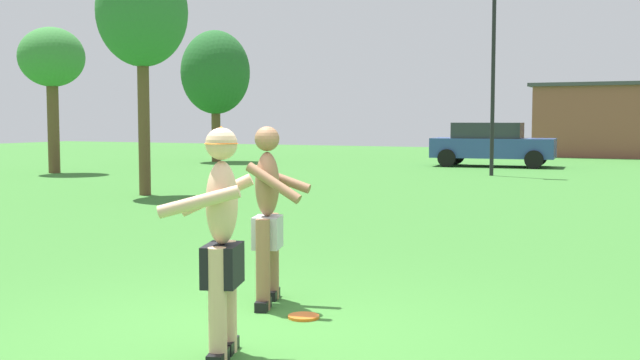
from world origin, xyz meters
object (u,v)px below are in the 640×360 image
Objects in this scene: frisbee at (304,317)px; car_blue_mid_lot at (492,144)px; player_in_gray at (268,212)px; lamp_post at (493,56)px; tree_right_field at (52,60)px; tree_left_field at (215,73)px; player_with_cap at (221,232)px; tree_behind_players at (142,14)px.

car_blue_mid_lot is at bearing 99.23° from frisbee.
player_in_gray is 6.06× the size of frisbee.
tree_right_field is at bearing -159.03° from lamp_post.
car_blue_mid_lot is at bearing 8.93° from tree_left_field.
frisbee is (0.53, -0.32, -0.85)m from player_in_gray.
car_blue_mid_lot is 5.39m from lamp_post.
player_with_cap is 0.32× the size of tree_behind_players.
tree_right_field reaches higher than car_blue_mid_lot.
lamp_post reaches higher than tree_right_field.
tree_right_field reaches higher than player_in_gray.
tree_left_field is (-13.74, 20.06, 2.67)m from player_in_gray.
player_in_gray is at bearing 148.98° from frisbee.
player_with_cap is 0.38× the size of car_blue_mid_lot.
player_in_gray is 11.39m from tree_behind_players.
tree_behind_players is at bearing -32.20° from tree_right_field.
tree_left_field is (-14.26, 20.37, 3.52)m from frisbee.
player_in_gray is at bearing -82.00° from car_blue_mid_lot.
tree_behind_players is at bearing 130.84° from player_with_cap.
lamp_post is at bearing 20.97° from tree_right_field.
lamp_post reaches higher than player_in_gray.
tree_right_field is (-15.29, 12.65, 3.54)m from frisbee.
lamp_post is (-1.99, 17.23, 2.72)m from player_in_gray.
lamp_post reaches higher than frisbee.
tree_left_field is at bearing 166.46° from lamp_post.
tree_left_field is at bearing 124.41° from player_in_gray.
tree_right_field is at bearing -141.23° from car_blue_mid_lot.
player_in_gray is 0.36× the size of tree_right_field.
lamp_post is 1.10× the size of tree_behind_players.
player_with_cap is at bearing -81.32° from car_blue_mid_lot.
tree_behind_players is at bearing 135.01° from frisbee.
player_with_cap is at bearing -82.45° from lamp_post.
car_blue_mid_lot is at bearing 38.77° from tree_right_field.
car_blue_mid_lot is 0.85× the size of tree_left_field.
lamp_post is 10.96m from tree_behind_players.
tree_behind_players reaches higher than player_with_cap.
player_with_cap is at bearing -42.32° from tree_right_field.
player_in_gray is 17.55m from lamp_post.
tree_left_field is (-14.24, 21.63, 2.61)m from player_with_cap.
lamp_post is 13.68m from tree_right_field.
car_blue_mid_lot is (-3.06, 21.74, -0.04)m from player_in_gray.
car_blue_mid_lot is (-3.58, 22.05, 0.81)m from frisbee.
player_with_cap is 0.32× the size of tree_left_field.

